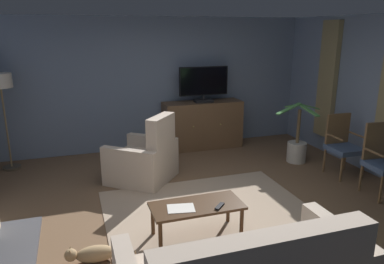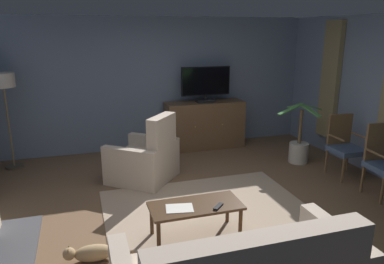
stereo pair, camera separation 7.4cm
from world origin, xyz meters
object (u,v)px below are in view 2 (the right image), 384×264
(coffee_table, at_px, (196,208))
(side_chair_far_end, at_px, (345,145))
(tv_remote, at_px, (218,206))
(floor_lamp, at_px, (4,90))
(armchair_by_fireplace, at_px, (145,160))
(folded_newspaper, at_px, (179,208))
(side_chair_beside_plant, at_px, (383,160))
(television, at_px, (206,83))
(potted_plant_small_fern_corner, at_px, (299,149))
(tv_cabinet, at_px, (204,126))
(cat, at_px, (91,253))

(coffee_table, bearing_deg, side_chair_far_end, 20.40)
(tv_remote, distance_m, floor_lamp, 4.18)
(armchair_by_fireplace, bearing_deg, folded_newspaper, -88.65)
(folded_newspaper, height_order, side_chair_beside_plant, side_chair_beside_plant)
(television, distance_m, tv_remote, 3.49)
(armchair_by_fireplace, relative_size, potted_plant_small_fern_corner, 1.16)
(coffee_table, height_order, potted_plant_small_fern_corner, potted_plant_small_fern_corner)
(tv_remote, xyz_separation_m, potted_plant_small_fern_corner, (2.30, 1.94, -0.16))
(coffee_table, height_order, folded_newspaper, folded_newspaper)
(tv_cabinet, bearing_deg, side_chair_beside_plant, -59.75)
(tv_remote, height_order, side_chair_beside_plant, side_chair_beside_plant)
(armchair_by_fireplace, height_order, side_chair_beside_plant, armchair_by_fireplace)
(side_chair_beside_plant, distance_m, side_chair_far_end, 0.80)
(tv_cabinet, relative_size, tv_remote, 9.22)
(side_chair_beside_plant, bearing_deg, coffee_table, -174.66)
(coffee_table, bearing_deg, television, 68.82)
(folded_newspaper, distance_m, side_chair_far_end, 3.27)
(side_chair_far_end, bearing_deg, cat, -163.62)
(television, xyz_separation_m, armchair_by_fireplace, (-1.44, -1.27, -0.98))
(potted_plant_small_fern_corner, height_order, floor_lamp, floor_lamp)
(floor_lamp, bearing_deg, coffee_table, -52.45)
(folded_newspaper, bearing_deg, potted_plant_small_fern_corner, 44.78)
(coffee_table, bearing_deg, cat, -174.09)
(tv_remote, xyz_separation_m, folded_newspaper, (-0.42, 0.10, -0.01))
(potted_plant_small_fern_corner, relative_size, floor_lamp, 0.66)
(side_chair_far_end, distance_m, floor_lamp, 5.63)
(coffee_table, xyz_separation_m, cat, (-1.18, -0.12, -0.27))
(potted_plant_small_fern_corner, bearing_deg, side_chair_far_end, -64.26)
(television, bearing_deg, floor_lamp, -179.00)
(folded_newspaper, xyz_separation_m, side_chair_far_end, (3.07, 1.10, 0.11))
(armchair_by_fireplace, xyz_separation_m, cat, (-0.93, -1.95, -0.24))
(folded_newspaper, xyz_separation_m, armchair_by_fireplace, (-0.04, 1.86, -0.08))
(coffee_table, distance_m, side_chair_far_end, 3.07)
(coffee_table, relative_size, side_chair_far_end, 1.06)
(tv_cabinet, relative_size, cat, 2.19)
(armchair_by_fireplace, bearing_deg, tv_cabinet, 42.54)
(side_chair_beside_plant, xyz_separation_m, side_chair_far_end, (-0.00, 0.80, -0.01))
(tv_cabinet, xyz_separation_m, tv_remote, (-0.98, -3.29, -0.03))
(coffee_table, height_order, side_chair_far_end, side_chair_far_end)
(armchair_by_fireplace, distance_m, side_chair_far_end, 3.21)
(tv_cabinet, relative_size, potted_plant_small_fern_corner, 1.44)
(armchair_by_fireplace, distance_m, potted_plant_small_fern_corner, 2.77)
(television, bearing_deg, cat, -126.44)
(coffee_table, distance_m, side_chair_beside_plant, 2.90)
(floor_lamp, bearing_deg, side_chair_far_end, -20.67)
(television, bearing_deg, folded_newspaper, -114.08)
(tv_cabinet, relative_size, folded_newspaper, 5.22)
(tv_cabinet, height_order, side_chair_far_end, side_chair_far_end)
(side_chair_far_end, relative_size, potted_plant_small_fern_corner, 0.91)
(tv_cabinet, height_order, cat, tv_cabinet)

